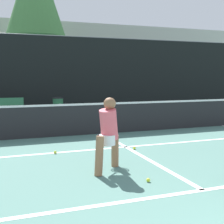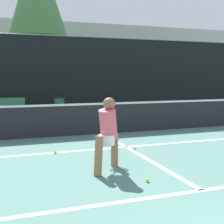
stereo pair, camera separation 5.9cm
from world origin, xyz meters
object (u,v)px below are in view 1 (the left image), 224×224
at_px(courtside_bench, 4,108).
at_px(trash_bin, 58,107).
at_px(player_practicing, 108,131).
at_px(parked_car, 50,97).

bearing_deg(courtside_bench, trash_bin, -1.21).
distance_m(courtside_bench, trash_bin, 2.21).
xyz_separation_m(player_practicing, courtside_bench, (-1.73, 7.97, -0.27)).
distance_m(player_practicing, parked_car, 11.98).
bearing_deg(courtside_bench, player_practicing, -78.19).
bearing_deg(trash_bin, parked_car, 86.05).
height_order(player_practicing, trash_bin, player_practicing).
height_order(player_practicing, parked_car, parked_car).
xyz_separation_m(courtside_bench, parked_car, (2.49, 3.98, 0.12)).
bearing_deg(player_practicing, courtside_bench, 59.57).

